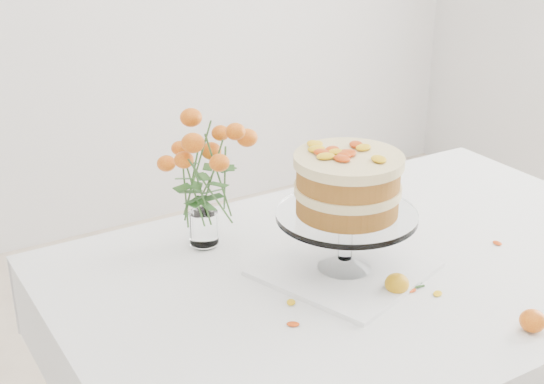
# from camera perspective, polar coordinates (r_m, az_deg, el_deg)

# --- Properties ---
(table) EXTENTS (1.43, 0.93, 0.76)m
(table) POSITION_cam_1_polar(r_m,az_deg,el_deg) (1.77, 7.70, -7.54)
(table) COLOR tan
(table) RESTS_ON ground
(napkin) EXTENTS (0.41, 0.41, 0.01)m
(napkin) POSITION_cam_1_polar(r_m,az_deg,el_deg) (1.68, 5.46, -5.78)
(napkin) COLOR white
(napkin) RESTS_ON table
(cake_stand) EXTENTS (0.30, 0.30, 0.27)m
(cake_stand) POSITION_cam_1_polar(r_m,az_deg,el_deg) (1.60, 5.71, 0.12)
(cake_stand) COLOR white
(cake_stand) RESTS_ON napkin
(rose_vase) EXTENTS (0.27, 0.27, 0.35)m
(rose_vase) POSITION_cam_1_polar(r_m,az_deg,el_deg) (1.71, -5.35, 2.02)
(rose_vase) COLOR white
(rose_vase) RESTS_ON table
(loose_rose_near) EXTENTS (0.09, 0.05, 0.04)m
(loose_rose_near) POSITION_cam_1_polar(r_m,az_deg,el_deg) (1.61, 9.40, -6.83)
(loose_rose_near) COLOR orange
(loose_rose_near) RESTS_ON table
(loose_rose_far) EXTENTS (0.09, 0.05, 0.04)m
(loose_rose_far) POSITION_cam_1_polar(r_m,az_deg,el_deg) (1.55, 19.05, -9.15)
(loose_rose_far) COLOR #C43709
(loose_rose_far) RESTS_ON table
(stray_petal_a) EXTENTS (0.03, 0.02, 0.00)m
(stray_petal_a) POSITION_cam_1_polar(r_m,az_deg,el_deg) (1.60, 6.69, -7.70)
(stray_petal_a) COLOR yellow
(stray_petal_a) RESTS_ON table
(stray_petal_b) EXTENTS (0.03, 0.02, 0.00)m
(stray_petal_b) POSITION_cam_1_polar(r_m,az_deg,el_deg) (1.63, 10.37, -7.31)
(stray_petal_b) COLOR yellow
(stray_petal_b) RESTS_ON table
(stray_petal_c) EXTENTS (0.03, 0.02, 0.00)m
(stray_petal_c) POSITION_cam_1_polar(r_m,az_deg,el_deg) (1.63, 12.37, -7.50)
(stray_petal_c) COLOR yellow
(stray_petal_c) RESTS_ON table
(stray_petal_d) EXTENTS (0.03, 0.02, 0.00)m
(stray_petal_d) POSITION_cam_1_polar(r_m,az_deg,el_deg) (1.56, 1.44, -8.31)
(stray_petal_d) COLOR yellow
(stray_petal_d) RESTS_ON table
(stray_petal_e) EXTENTS (0.03, 0.02, 0.00)m
(stray_petal_e) POSITION_cam_1_polar(r_m,az_deg,el_deg) (1.49, 1.59, -9.93)
(stray_petal_e) COLOR yellow
(stray_petal_e) RESTS_ON table
(stray_petal_f) EXTENTS (0.03, 0.02, 0.00)m
(stray_petal_f) POSITION_cam_1_polar(r_m,az_deg,el_deg) (1.87, 16.61, -3.72)
(stray_petal_f) COLOR yellow
(stray_petal_f) RESTS_ON table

